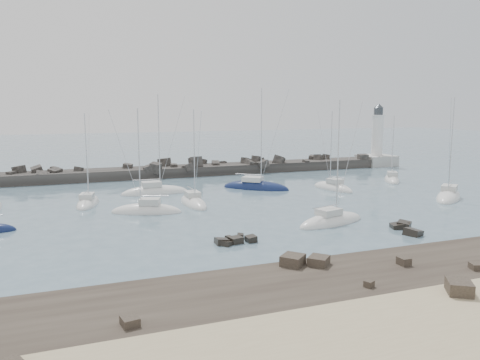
# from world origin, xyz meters

# --- Properties ---
(ground) EXTENTS (400.00, 400.00, 0.00)m
(ground) POSITION_xyz_m (0.00, 0.00, 0.00)
(ground) COLOR slate
(ground) RESTS_ON ground
(sand_strip) EXTENTS (140.00, 14.00, 1.00)m
(sand_strip) POSITION_xyz_m (0.00, -32.00, 0.00)
(sand_strip) COLOR tan
(sand_strip) RESTS_ON ground
(rock_shelf) EXTENTS (140.00, 12.14, 1.84)m
(rock_shelf) POSITION_xyz_m (-0.33, -22.01, 0.02)
(rock_shelf) COLOR #2C251E
(rock_shelf) RESTS_ON ground
(rock_cluster_near) EXTENTS (4.13, 2.82, 1.33)m
(rock_cluster_near) POSITION_xyz_m (-4.40, -8.49, 0.12)
(rock_cluster_near) COLOR black
(rock_cluster_near) RESTS_ON ground
(rock_cluster_far) EXTENTS (3.10, 4.73, 1.49)m
(rock_cluster_far) POSITION_xyz_m (14.44, -10.64, 0.11)
(rock_cluster_far) COLOR black
(rock_cluster_far) RESTS_ON ground
(breakwater) EXTENTS (115.00, 7.34, 5.18)m
(breakwater) POSITION_xyz_m (-7.27, 38.00, 0.33)
(breakwater) COLOR #292725
(breakwater) RESTS_ON ground
(lighthouse) EXTENTS (7.00, 7.00, 14.60)m
(lighthouse) POSITION_xyz_m (47.00, 38.00, 3.09)
(lighthouse) COLOR #A5A6A1
(lighthouse) RESTS_ON ground
(sailboat_2) EXTENTS (4.47, 8.77, 13.25)m
(sailboat_2) POSITION_xyz_m (-16.56, 15.69, 0.13)
(sailboat_2) COLOR white
(sailboat_2) RESTS_ON ground
(sailboat_3) EXTENTS (10.26, 3.36, 16.10)m
(sailboat_3) POSITION_xyz_m (-6.58, 20.43, 0.15)
(sailboat_3) COLOR white
(sailboat_3) RESTS_ON ground
(sailboat_4) EXTENTS (9.19, 5.58, 14.03)m
(sailboat_4) POSITION_xyz_m (-9.96, 7.71, 0.16)
(sailboat_4) COLOR white
(sailboat_4) RESTS_ON ground
(sailboat_5) EXTENTS (2.87, 8.75, 13.83)m
(sailboat_5) POSITION_xyz_m (-3.17, 10.57, 0.15)
(sailboat_5) COLOR white
(sailboat_5) RESTS_ON ground
(sailboat_6) EXTENTS (9.89, 5.29, 14.93)m
(sailboat_6) POSITION_xyz_m (8.72, -5.06, 0.15)
(sailboat_6) COLOR white
(sailboat_6) RESTS_ON ground
(sailboat_7) EXTENTS (10.58, 9.74, 17.27)m
(sailboat_7) POSITION_xyz_m (9.52, 19.14, 0.15)
(sailboat_7) COLOR #101C45
(sailboat_7) RESTS_ON ground
(sailboat_8) EXTENTS (4.24, 8.80, 13.51)m
(sailboat_8) POSITION_xyz_m (20.87, 14.15, 0.15)
(sailboat_8) COLOR white
(sailboat_8) RESTS_ON ground
(sailboat_9) EXTENTS (9.60, 8.59, 15.64)m
(sailboat_9) POSITION_xyz_m (32.33, 1.60, 0.15)
(sailboat_9) COLOR white
(sailboat_9) RESTS_ON ground
(sailboat_10) EXTENTS (6.16, 7.97, 12.63)m
(sailboat_10) POSITION_xyz_m (35.22, 17.78, 0.15)
(sailboat_10) COLOR white
(sailboat_10) RESTS_ON ground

